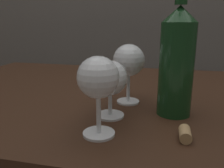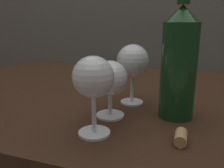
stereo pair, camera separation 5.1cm
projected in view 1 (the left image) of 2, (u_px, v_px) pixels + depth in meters
dining_table at (124, 119)px, 0.74m from camera, size 1.33×0.80×0.71m
wine_glass_merlot at (98, 79)px, 0.42m from camera, size 0.08×0.08×0.15m
wine_glass_cabernet at (112, 79)px, 0.51m from camera, size 0.08×0.08×0.13m
wine_glass_white at (129, 62)px, 0.60m from camera, size 0.08×0.08×0.16m
wine_bottle at (177, 60)px, 0.52m from camera, size 0.08×0.08×0.32m
cork at (185, 134)px, 0.43m from camera, size 0.02×0.04×0.02m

